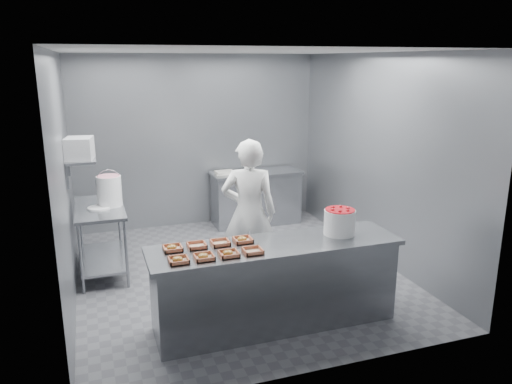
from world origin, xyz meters
The scene contains 24 objects.
floor centered at (0.00, 0.00, 0.00)m, with size 4.50×4.50×0.00m, color #4C4C51.
ceiling centered at (0.00, 0.00, 2.80)m, with size 4.50×4.50×0.00m, color white.
wall_back centered at (0.00, 2.25, 1.40)m, with size 4.00×0.04×2.80m, color slate.
wall_left centered at (-2.00, 0.00, 1.40)m, with size 0.04×4.50×2.80m, color slate.
wall_right centered at (2.00, 0.00, 1.40)m, with size 0.04×4.50×2.80m, color slate.
service_counter centered at (0.00, -1.35, 0.45)m, with size 2.60×0.70×0.90m.
prep_table centered at (-1.65, 0.60, 0.59)m, with size 0.60×1.20×0.90m.
back_counter centered at (0.90, 1.90, 0.45)m, with size 1.50×0.60×0.90m.
wall_shelf centered at (-1.82, 0.60, 1.55)m, with size 0.35×0.90×0.03m, color slate.
tray_0 centered at (-1.02, -1.51, 0.92)m, with size 0.19×0.18×0.06m.
tray_1 centered at (-0.78, -1.51, 0.92)m, with size 0.19×0.18×0.06m.
tray_2 centered at (-0.54, -1.51, 0.92)m, with size 0.19×0.18×0.06m.
tray_3 centered at (-0.30, -1.51, 0.92)m, with size 0.19×0.18×0.04m.
tray_4 centered at (-1.02, -1.19, 0.92)m, with size 0.19×0.18×0.06m.
tray_5 centered at (-0.78, -1.19, 0.92)m, with size 0.19×0.18×0.04m.
tray_6 centered at (-0.54, -1.19, 0.92)m, with size 0.19×0.18×0.04m.
tray_7 centered at (-0.30, -1.19, 0.92)m, with size 0.19×0.18×0.06m.
worker centered at (0.06, -0.29, 0.91)m, with size 0.66×0.43×1.81m, color white.
strawberry_tub centered at (0.74, -1.30, 1.05)m, with size 0.33×0.33×0.28m.
glaze_bucket centered at (-1.51, 0.61, 1.10)m, with size 0.32×0.31×0.47m.
bucket_lid centered at (-1.65, 0.51, 0.91)m, with size 0.28×0.28×0.02m, color white.
rag centered at (-1.55, 1.00, 0.91)m, with size 0.15×0.13×0.02m, color #CCB28C.
appliance centered at (-1.82, 0.38, 1.69)m, with size 0.30×0.34×0.26m, color gray.
paper_stack centered at (0.36, 1.90, 0.92)m, with size 0.30×0.22×0.05m, color silver.
Camera 1 is at (-1.73, -5.78, 2.70)m, focal length 35.00 mm.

